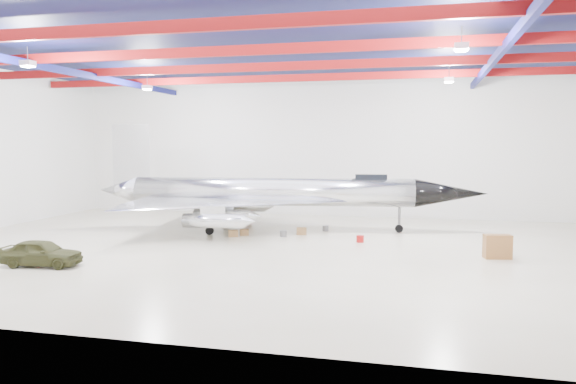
# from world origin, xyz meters

# --- Properties ---
(floor) EXTENTS (40.00, 40.00, 0.00)m
(floor) POSITION_xyz_m (0.00, 0.00, 0.00)
(floor) COLOR #BDB596
(floor) RESTS_ON ground
(wall_back) EXTENTS (40.00, 0.00, 40.00)m
(wall_back) POSITION_xyz_m (0.00, 15.00, 5.50)
(wall_back) COLOR silver
(wall_back) RESTS_ON floor
(ceiling) EXTENTS (40.00, 40.00, 0.00)m
(ceiling) POSITION_xyz_m (0.00, 0.00, 11.00)
(ceiling) COLOR #0A0F38
(ceiling) RESTS_ON wall_back
(ceiling_structure) EXTENTS (39.50, 29.50, 1.08)m
(ceiling_structure) POSITION_xyz_m (0.00, 0.00, 10.32)
(ceiling_structure) COLOR maroon
(ceiling_structure) RESTS_ON ceiling
(jet_aircraft) EXTENTS (26.21, 16.66, 7.15)m
(jet_aircraft) POSITION_xyz_m (-1.27, 6.50, 2.35)
(jet_aircraft) COLOR silver
(jet_aircraft) RESTS_ON floor
(jeep) EXTENTS (3.95, 1.94, 1.30)m
(jeep) POSITION_xyz_m (-9.05, -6.79, 0.65)
(jeep) COLOR #37391C
(jeep) RESTS_ON floor
(desk) EXTENTS (1.44, 0.92, 1.23)m
(desk) POSITION_xyz_m (12.37, 0.26, 0.61)
(desk) COLOR brown
(desk) RESTS_ON floor
(crate_ply) EXTENTS (0.74, 0.68, 0.42)m
(crate_ply) POSITION_xyz_m (-2.91, 3.35, 0.21)
(crate_ply) COLOR olive
(crate_ply) RESTS_ON floor
(toolbox_red) EXTENTS (0.49, 0.41, 0.32)m
(toolbox_red) POSITION_xyz_m (-3.72, 9.08, 0.16)
(toolbox_red) COLOR #9F100F
(toolbox_red) RESTS_ON floor
(engine_drum) EXTENTS (0.48, 0.48, 0.38)m
(engine_drum) POSITION_xyz_m (0.14, 4.12, 0.19)
(engine_drum) COLOR #59595B
(engine_drum) RESTS_ON floor
(parts_bin) EXTENTS (0.74, 0.64, 0.45)m
(parts_bin) POSITION_xyz_m (1.07, 5.21, 0.22)
(parts_bin) COLOR olive
(parts_bin) RESTS_ON floor
(crate_small) EXTENTS (0.46, 0.38, 0.31)m
(crate_small) POSITION_xyz_m (-5.29, 8.74, 0.15)
(crate_small) COLOR #59595B
(crate_small) RESTS_ON floor
(tool_chest) EXTENTS (0.47, 0.47, 0.41)m
(tool_chest) POSITION_xyz_m (5.05, 3.29, 0.20)
(tool_chest) COLOR #9F100F
(tool_chest) RESTS_ON floor
(oil_barrel) EXTENTS (0.69, 0.62, 0.39)m
(oil_barrel) POSITION_xyz_m (-2.42, 4.06, 0.20)
(oil_barrel) COLOR olive
(oil_barrel) RESTS_ON floor
(spares_box) EXTENTS (0.53, 0.53, 0.37)m
(spares_box) POSITION_xyz_m (2.32, 7.02, 0.18)
(spares_box) COLOR #59595B
(spares_box) RESTS_ON floor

